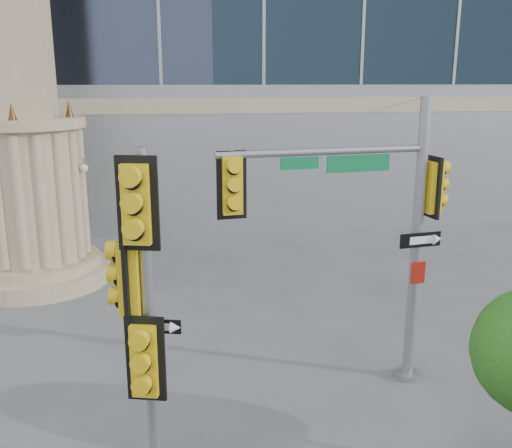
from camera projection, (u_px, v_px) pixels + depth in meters
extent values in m
plane|color=#545456|center=(281.00, 431.00, 10.29)|extent=(120.00, 120.00, 0.00)
cylinder|color=tan|center=(39.00, 273.00, 17.97)|extent=(4.40, 4.40, 0.50)
cylinder|color=tan|center=(38.00, 261.00, 17.88)|extent=(3.80, 3.80, 0.30)
cylinder|color=tan|center=(32.00, 194.00, 17.35)|extent=(3.00, 3.00, 4.00)
cylinder|color=tan|center=(25.00, 123.00, 16.83)|extent=(3.50, 3.50, 0.30)
cone|color=#472D14|center=(69.00, 108.00, 16.92)|extent=(0.24, 0.24, 0.50)
cylinder|color=slate|center=(407.00, 374.00, 12.16)|extent=(0.55, 0.55, 0.12)
cylinder|color=slate|center=(416.00, 245.00, 11.46)|extent=(0.22, 0.22, 5.86)
cylinder|color=slate|center=(324.00, 152.00, 10.43)|extent=(4.09, 0.67, 0.14)
cube|color=#0C6B3A|center=(358.00, 163.00, 10.66)|extent=(1.26, 0.20, 0.31)
cube|color=gold|center=(231.00, 185.00, 10.08)|extent=(0.57, 0.34, 1.22)
cube|color=gold|center=(432.00, 187.00, 11.25)|extent=(0.34, 0.57, 1.22)
cube|color=black|center=(420.00, 240.00, 11.30)|extent=(0.90, 0.15, 0.29)
cube|color=maroon|center=(418.00, 273.00, 11.47)|extent=(0.31, 0.07, 0.45)
cylinder|color=slate|center=(149.00, 325.00, 8.43)|extent=(0.19, 0.19, 5.26)
cube|color=gold|center=(138.00, 204.00, 7.74)|extent=(0.63, 0.43, 1.31)
cube|color=gold|center=(131.00, 278.00, 8.27)|extent=(0.43, 0.63, 1.31)
cube|color=gold|center=(146.00, 359.00, 8.31)|extent=(0.63, 0.43, 1.31)
cube|color=black|center=(159.00, 326.00, 8.27)|extent=(0.64, 0.20, 0.21)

